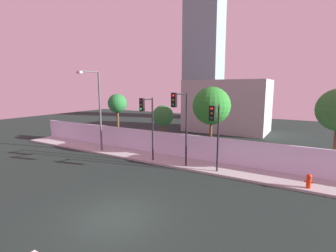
% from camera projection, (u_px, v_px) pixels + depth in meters
% --- Properties ---
extents(ground_plane, '(80.00, 80.00, 0.00)m').
position_uv_depth(ground_plane, '(115.00, 218.00, 10.58)').
color(ground_plane, black).
extents(sidewalk, '(36.00, 2.40, 0.15)m').
position_uv_depth(sidewalk, '(194.00, 165.00, 17.56)').
color(sidewalk, '#A6A6A6').
rests_on(sidewalk, ground).
extents(perimeter_wall, '(36.00, 0.18, 1.80)m').
position_uv_depth(perimeter_wall, '(201.00, 148.00, 18.51)').
color(perimeter_wall, silver).
rests_on(perimeter_wall, sidewalk).
extents(traffic_light_left, '(0.39, 1.33, 4.65)m').
position_uv_depth(traffic_light_left, '(147.00, 116.00, 17.55)').
color(traffic_light_left, black).
rests_on(traffic_light_left, sidewalk).
extents(traffic_light_center, '(0.36, 1.19, 4.31)m').
position_uv_depth(traffic_light_center, '(215.00, 124.00, 15.13)').
color(traffic_light_center, black).
rests_on(traffic_light_center, sidewalk).
extents(traffic_light_right, '(0.37, 1.77, 5.06)m').
position_uv_depth(traffic_light_right, '(180.00, 114.00, 15.95)').
color(traffic_light_right, black).
rests_on(traffic_light_right, sidewalk).
extents(street_lamp_curbside, '(0.79, 1.91, 6.70)m').
position_uv_depth(street_lamp_curbside, '(97.00, 105.00, 20.65)').
color(street_lamp_curbside, '#4C4C51').
rests_on(street_lamp_curbside, sidewalk).
extents(fire_hydrant, '(0.44, 0.26, 0.79)m').
position_uv_depth(fire_hydrant, '(309.00, 181.00, 13.27)').
color(fire_hydrant, red).
rests_on(fire_hydrant, sidewalk).
extents(roadside_tree_leftmost, '(1.82, 1.82, 4.93)m').
position_uv_depth(roadside_tree_leftmost, '(117.00, 104.00, 23.71)').
color(roadside_tree_leftmost, brown).
rests_on(roadside_tree_leftmost, ground).
extents(roadside_tree_midleft, '(1.81, 1.81, 4.03)m').
position_uv_depth(roadside_tree_midleft, '(163.00, 116.00, 21.28)').
color(roadside_tree_midleft, brown).
rests_on(roadside_tree_midleft, ground).
extents(roadside_tree_midright, '(2.92, 2.92, 5.60)m').
position_uv_depth(roadside_tree_midright, '(211.00, 106.00, 18.93)').
color(roadside_tree_midright, brown).
rests_on(roadside_tree_midright, ground).
extents(low_building_distant, '(10.05, 6.00, 6.45)m').
position_uv_depth(low_building_distant, '(227.00, 106.00, 31.32)').
color(low_building_distant, '#A1A1A1').
rests_on(low_building_distant, ground).
extents(tower_on_skyline, '(6.29, 5.00, 32.51)m').
position_uv_depth(tower_on_skyline, '(204.00, 26.00, 43.64)').
color(tower_on_skyline, gray).
rests_on(tower_on_skyline, ground).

